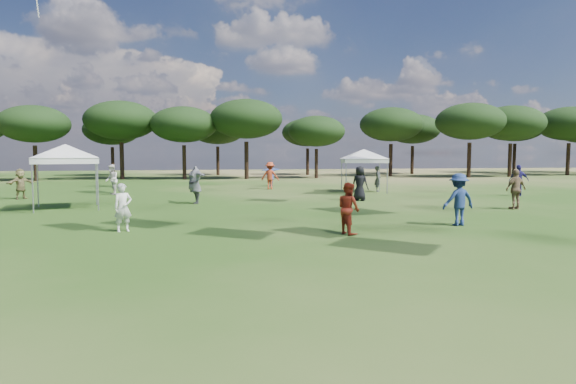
% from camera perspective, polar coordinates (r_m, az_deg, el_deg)
% --- Properties ---
extents(tree_line, '(108.78, 17.63, 7.77)m').
position_cam_1_polar(tree_line, '(49.39, -6.33, 8.04)').
color(tree_line, black).
rests_on(tree_line, ground).
extents(tent_left, '(5.27, 5.27, 3.17)m').
position_cam_1_polar(tent_left, '(23.47, -24.88, 4.86)').
color(tent_left, gray).
rests_on(tent_left, ground).
extents(tent_right, '(5.34, 5.34, 3.02)m').
position_cam_1_polar(tent_right, '(30.87, 8.98, 4.80)').
color(tent_right, gray).
rests_on(tent_right, ground).
extents(festival_crowd, '(30.75, 22.63, 1.87)m').
position_cam_1_polar(festival_crowd, '(24.53, -6.10, 0.87)').
color(festival_crowd, '#4B4C50').
rests_on(festival_crowd, ground).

